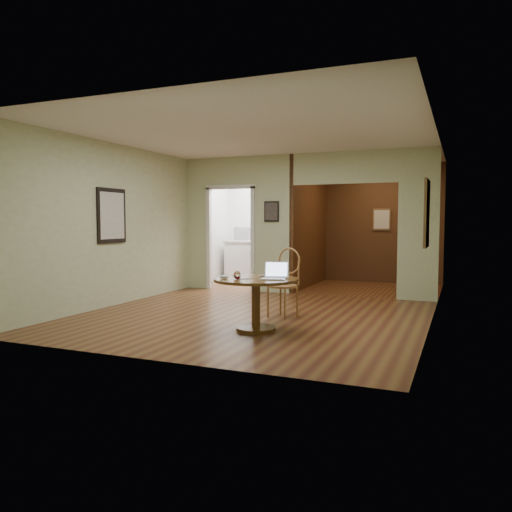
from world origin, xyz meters
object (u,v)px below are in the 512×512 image
at_px(chair, 285,278).
at_px(open_laptop, 275,274).
at_px(closed_laptop, 272,276).
at_px(dining_table, 256,292).

height_order(chair, open_laptop, chair).
distance_m(chair, closed_laptop, 0.88).
xyz_separation_m(dining_table, closed_laptop, (0.15, 0.18, 0.19)).
relative_size(chair, closed_laptop, 3.09).
bearing_deg(open_laptop, chair, 89.51).
height_order(dining_table, closed_laptop, closed_laptop).
bearing_deg(open_laptop, closed_laptop, 109.93).
bearing_deg(chair, dining_table, -74.74).
xyz_separation_m(chair, closed_laptop, (0.11, -0.86, 0.13)).
xyz_separation_m(chair, open_laptop, (0.22, -1.04, 0.17)).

